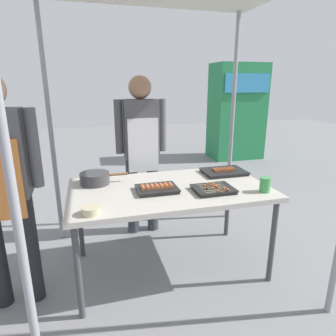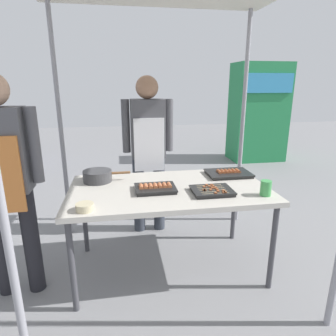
% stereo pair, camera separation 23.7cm
% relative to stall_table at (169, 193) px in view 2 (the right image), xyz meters
% --- Properties ---
extents(ground_plane, '(18.00, 18.00, 0.00)m').
position_rel_stall_table_xyz_m(ground_plane, '(0.00, 0.00, -0.70)').
color(ground_plane, slate).
extents(stall_table, '(1.60, 0.90, 0.75)m').
position_rel_stall_table_xyz_m(stall_table, '(0.00, 0.00, 0.00)').
color(stall_table, '#B7B2A8').
rests_on(stall_table, ground).
extents(tray_grilled_sausages, '(0.39, 0.29, 0.05)m').
position_rel_stall_table_xyz_m(tray_grilled_sausages, '(0.59, 0.23, 0.07)').
color(tray_grilled_sausages, black).
rests_on(tray_grilled_sausages, stall_table).
extents(tray_meat_skewers, '(0.31, 0.25, 0.04)m').
position_rel_stall_table_xyz_m(tray_meat_skewers, '(0.31, -0.18, 0.07)').
color(tray_meat_skewers, black).
rests_on(tray_meat_skewers, stall_table).
extents(tray_pork_links, '(0.32, 0.24, 0.05)m').
position_rel_stall_table_xyz_m(tray_pork_links, '(-0.12, -0.06, 0.07)').
color(tray_pork_links, black).
rests_on(tray_pork_links, stall_table).
extents(cooking_wok, '(0.40, 0.24, 0.10)m').
position_rel_stall_table_xyz_m(cooking_wok, '(-0.58, 0.25, 0.10)').
color(cooking_wok, '#38383A').
rests_on(cooking_wok, stall_table).
extents(condiment_bowl, '(0.12, 0.12, 0.05)m').
position_rel_stall_table_xyz_m(condiment_bowl, '(-0.63, -0.35, 0.08)').
color(condiment_bowl, '#BFB28C').
rests_on(condiment_bowl, stall_table).
extents(drink_cup_near_edge, '(0.08, 0.08, 0.12)m').
position_rel_stall_table_xyz_m(drink_cup_near_edge, '(0.69, -0.29, 0.11)').
color(drink_cup_near_edge, '#3F994C').
rests_on(drink_cup_near_edge, stall_table).
extents(vendor_woman, '(0.52, 0.23, 1.64)m').
position_rel_stall_table_xyz_m(vendor_woman, '(-0.09, 0.73, 0.28)').
color(vendor_woman, '#333842').
rests_on(vendor_woman, ground).
extents(customer_nearby, '(0.52, 0.23, 1.64)m').
position_rel_stall_table_xyz_m(customer_nearby, '(-1.18, -0.10, 0.28)').
color(customer_nearby, black).
rests_on(customer_nearby, ground).
extents(neighbor_stall_right, '(1.07, 0.72, 1.96)m').
position_rel_stall_table_xyz_m(neighbor_stall_right, '(2.46, 3.48, 0.29)').
color(neighbor_stall_right, '#237F47').
rests_on(neighbor_stall_right, ground).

